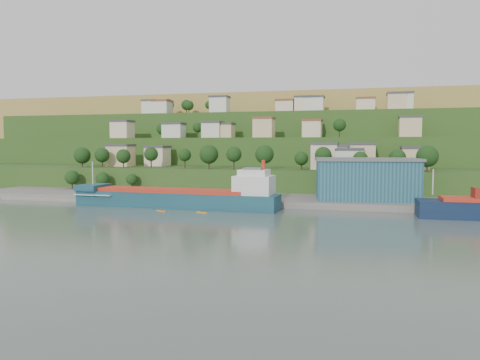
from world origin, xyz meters
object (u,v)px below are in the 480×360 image
(warehouse, at_px, (366,179))
(caravan, at_px, (85,192))
(cargo_ship_near, at_px, (182,199))
(kayak_orange, at_px, (161,210))

(warehouse, distance_m, caravan, 95.63)
(cargo_ship_near, distance_m, caravan, 43.30)
(warehouse, xyz_separation_m, kayak_orange, (-56.32, -27.97, -8.20))
(caravan, bearing_deg, cargo_ship_near, -40.31)
(warehouse, distance_m, kayak_orange, 63.41)
(cargo_ship_near, height_order, caravan, cargo_ship_near)
(cargo_ship_near, relative_size, kayak_orange, 20.28)
(kayak_orange, bearing_deg, cargo_ship_near, 93.91)
(caravan, distance_m, kayak_orange, 44.71)
(warehouse, height_order, kayak_orange, warehouse)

